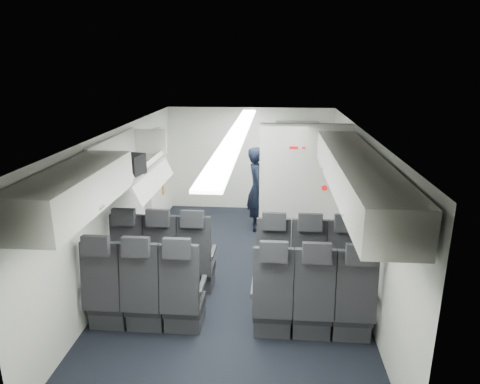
# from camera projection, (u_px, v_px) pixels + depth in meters

# --- Properties ---
(cabin_shell) EXTENTS (3.41, 6.01, 2.16)m
(cabin_shell) POSITION_uv_depth(u_px,v_px,m) (238.00, 202.00, 6.09)
(cabin_shell) COLOR black
(cabin_shell) RESTS_ON ground
(seat_row_front) EXTENTS (3.33, 0.56, 1.24)m
(seat_row_front) POSITION_uv_depth(u_px,v_px,m) (234.00, 265.00, 5.79)
(seat_row_front) COLOR black
(seat_row_front) RESTS_ON cabin_shell
(seat_row_mid) EXTENTS (3.33, 0.56, 1.24)m
(seat_row_mid) POSITION_uv_depth(u_px,v_px,m) (227.00, 300.00, 4.93)
(seat_row_mid) COLOR black
(seat_row_mid) RESTS_ON cabin_shell
(overhead_bin_left_rear) EXTENTS (0.53, 1.80, 0.40)m
(overhead_bin_left_rear) POSITION_uv_depth(u_px,v_px,m) (74.00, 191.00, 4.08)
(overhead_bin_left_rear) COLOR silver
(overhead_bin_left_rear) RESTS_ON cabin_shell
(overhead_bin_left_front_open) EXTENTS (0.64, 1.70, 0.72)m
(overhead_bin_left_front_open) POSITION_uv_depth(u_px,v_px,m) (130.00, 162.00, 5.78)
(overhead_bin_left_front_open) COLOR #9E9E93
(overhead_bin_left_front_open) RESTS_ON cabin_shell
(overhead_bin_right_rear) EXTENTS (0.53, 1.80, 0.40)m
(overhead_bin_right_rear) POSITION_uv_depth(u_px,v_px,m) (373.00, 198.00, 3.86)
(overhead_bin_right_rear) COLOR silver
(overhead_bin_right_rear) RESTS_ON cabin_shell
(overhead_bin_right_front) EXTENTS (0.53, 1.70, 0.40)m
(overhead_bin_right_front) POSITION_uv_depth(u_px,v_px,m) (344.00, 157.00, 5.53)
(overhead_bin_right_front) COLOR silver
(overhead_bin_right_front) RESTS_ON cabin_shell
(bulkhead_partition) EXTENTS (1.40, 0.15, 2.13)m
(bulkhead_partition) POSITION_uv_depth(u_px,v_px,m) (303.00, 191.00, 6.79)
(bulkhead_partition) COLOR silver
(bulkhead_partition) RESTS_ON cabin_shell
(galley_unit) EXTENTS (0.85, 0.52, 1.90)m
(galley_unit) POSITION_uv_depth(u_px,v_px,m) (296.00, 169.00, 8.66)
(galley_unit) COLOR #939399
(galley_unit) RESTS_ON cabin_shell
(boarding_door) EXTENTS (0.12, 1.27, 1.86)m
(boarding_door) POSITION_uv_depth(u_px,v_px,m) (155.00, 182.00, 7.74)
(boarding_door) COLOR silver
(boarding_door) RESTS_ON cabin_shell
(flight_attendant) EXTENTS (0.45, 0.62, 1.57)m
(flight_attendant) POSITION_uv_depth(u_px,v_px,m) (257.00, 189.00, 7.91)
(flight_attendant) COLOR black
(flight_attendant) RESTS_ON ground
(carry_on_bag) EXTENTS (0.49, 0.39, 0.26)m
(carry_on_bag) POSITION_uv_depth(u_px,v_px,m) (125.00, 164.00, 5.38)
(carry_on_bag) COLOR black
(carry_on_bag) RESTS_ON overhead_bin_left_front_open
(papers) EXTENTS (0.22, 0.03, 0.15)m
(papers) POSITION_uv_depth(u_px,v_px,m) (268.00, 174.00, 7.76)
(papers) COLOR white
(papers) RESTS_ON flight_attendant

